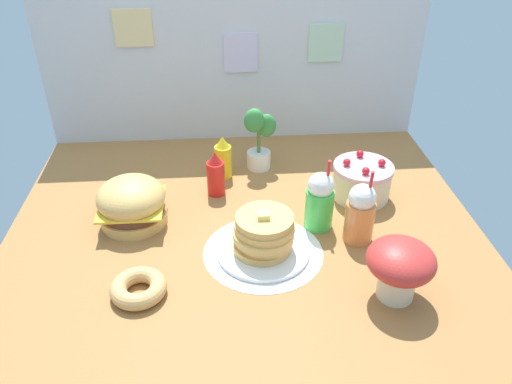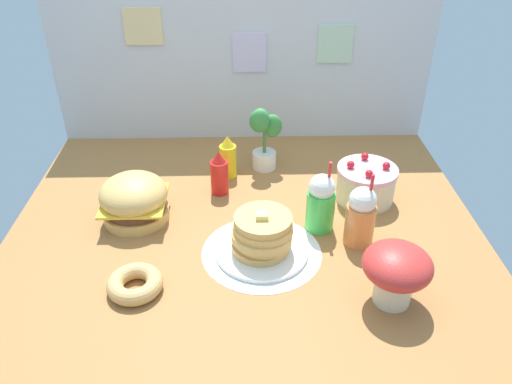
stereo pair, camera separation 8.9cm
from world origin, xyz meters
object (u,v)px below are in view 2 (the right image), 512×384
Objects in this scene: burger at (133,199)px; ketchup_bottle at (219,174)px; cream_soda_cup at (320,203)px; donut_pink_glaze at (134,283)px; orange_float_cup at (360,216)px; pancake_stack at (261,237)px; mustard_bottle at (227,158)px; layer_cake at (365,183)px; mushroom_stool at (395,270)px; potted_plant at (263,136)px.

burger is 1.33× the size of ketchup_bottle.
donut_pink_glaze is (-0.74, -0.37, -0.10)m from cream_soda_cup.
orange_float_cup reaches higher than ketchup_bottle.
cream_soda_cup is (0.26, 0.17, 0.05)m from pancake_stack.
ketchup_bottle is 0.16m from mustard_bottle.
ketchup_bottle is at bearing 173.63° from layer_cake.
orange_float_cup is (0.97, -0.20, 0.03)m from burger.
mushroom_stool is (1.02, -0.54, 0.04)m from burger.
layer_cake is at bearing -19.93° from mustard_bottle.
cream_soda_cup is at bearing 26.76° from donut_pink_glaze.
mushroom_stool reaches higher than ketchup_bottle.
burger is at bearing -150.82° from ketchup_bottle.
potted_plant is (0.22, 0.24, 0.08)m from ketchup_bottle.
burger is at bearing 152.01° from mushroom_stool.
ketchup_bottle is 0.67× the size of orange_float_cup.
potted_plant is 1.08m from mushroom_stool.
pancake_stack is 1.36× the size of layer_cake.
cream_soda_cup is 0.59m from potted_plant.
potted_plant reaches higher than cream_soda_cup.
donut_pink_glaze is at bearing -111.77° from mustard_bottle.
mustard_bottle is at bearing 160.07° from layer_cake.
mushroom_stool reaches higher than layer_cake.
donut_pink_glaze is at bearing -156.71° from pancake_stack.
pancake_stack is 0.31m from cream_soda_cup.
mushroom_stool is (0.06, -0.35, 0.01)m from orange_float_cup.
mustard_bottle reaches higher than donut_pink_glaze.
burger is 0.99m from orange_float_cup.
pancake_stack is at bearing -171.47° from orange_float_cup.
layer_cake is 0.68m from mushroom_stool.
cream_soda_cup is 0.98× the size of potted_plant.
mushroom_stool is at bearing -56.02° from mustard_bottle.
orange_float_cup reaches higher than burger.
mustard_bottle is 0.67× the size of orange_float_cup.
ketchup_bottle and mustard_bottle have the same top height.
layer_cake reaches higher than pancake_stack.
potted_plant is at bearing 120.04° from orange_float_cup.
mustard_bottle is 0.67× the size of cream_soda_cup.
cream_soda_cup is at bearing -48.48° from mustard_bottle.
orange_float_cup is at bearing -59.96° from potted_plant.
potted_plant reaches higher than mushroom_stool.
donut_pink_glaze is at bearing -148.87° from layer_cake.
layer_cake is 1.16m from donut_pink_glaze.
layer_cake is at bearing 86.51° from mushroom_stool.
ketchup_bottle is 0.54m from cream_soda_cup.
burger reaches higher than layer_cake.
cream_soda_cup is 1.36× the size of mushroom_stool.
burger is 0.88× the size of cream_soda_cup.
pancake_stack is at bearing 148.45° from mushroom_stool.
layer_cake is at bearing 6.94° from burger.
ketchup_bottle is (0.37, 0.21, 0.00)m from burger.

